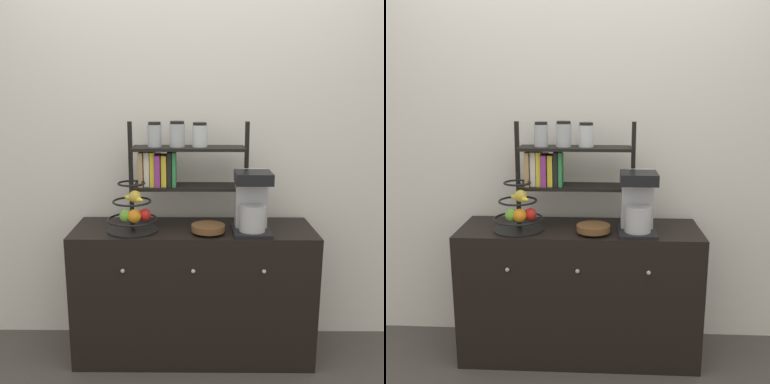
# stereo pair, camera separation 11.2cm
# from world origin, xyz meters

# --- Properties ---
(ground_plane) EXTENTS (12.00, 12.00, 0.00)m
(ground_plane) POSITION_xyz_m (0.00, 0.00, 0.00)
(ground_plane) COLOR #47423D
(wall_back) EXTENTS (7.00, 0.05, 2.60)m
(wall_back) POSITION_xyz_m (0.00, 0.50, 1.30)
(wall_back) COLOR silver
(wall_back) RESTS_ON ground_plane
(sideboard) EXTENTS (1.42, 0.47, 0.82)m
(sideboard) POSITION_xyz_m (0.00, 0.23, 0.41)
(sideboard) COLOR black
(sideboard) RESTS_ON ground_plane
(coffee_maker) EXTENTS (0.21, 0.25, 0.35)m
(coffee_maker) POSITION_xyz_m (0.33, 0.16, 0.99)
(coffee_maker) COLOR black
(coffee_maker) RESTS_ON sideboard
(fruit_stand) EXTENTS (0.30, 0.30, 0.34)m
(fruit_stand) POSITION_xyz_m (-0.35, 0.15, 0.93)
(fruit_stand) COLOR black
(fruit_stand) RESTS_ON sideboard
(wooden_bowl) EXTENTS (0.19, 0.19, 0.05)m
(wooden_bowl) POSITION_xyz_m (0.08, 0.12, 0.85)
(wooden_bowl) COLOR brown
(wooden_bowl) RESTS_ON sideboard
(shelf_hutch) EXTENTS (0.71, 0.20, 0.62)m
(shelf_hutch) POSITION_xyz_m (-0.11, 0.29, 1.21)
(shelf_hutch) COLOR black
(shelf_hutch) RESTS_ON sideboard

